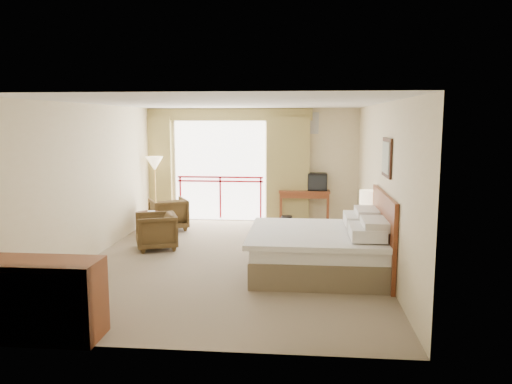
# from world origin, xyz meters

# --- Properties ---
(floor) EXTENTS (7.00, 7.00, 0.00)m
(floor) POSITION_xyz_m (0.00, 0.00, 0.00)
(floor) COLOR #80715B
(floor) RESTS_ON ground
(ceiling) EXTENTS (7.00, 7.00, 0.00)m
(ceiling) POSITION_xyz_m (0.00, 0.00, 2.70)
(ceiling) COLOR white
(ceiling) RESTS_ON wall_back
(wall_back) EXTENTS (5.00, 0.00, 5.00)m
(wall_back) POSITION_xyz_m (0.00, 3.50, 1.35)
(wall_back) COLOR beige
(wall_back) RESTS_ON ground
(wall_front) EXTENTS (5.00, 0.00, 5.00)m
(wall_front) POSITION_xyz_m (0.00, -3.50, 1.35)
(wall_front) COLOR beige
(wall_front) RESTS_ON ground
(wall_left) EXTENTS (0.00, 7.00, 7.00)m
(wall_left) POSITION_xyz_m (-2.50, 0.00, 1.35)
(wall_left) COLOR beige
(wall_left) RESTS_ON ground
(wall_right) EXTENTS (0.00, 7.00, 7.00)m
(wall_right) POSITION_xyz_m (2.50, 0.00, 1.35)
(wall_right) COLOR beige
(wall_right) RESTS_ON ground
(balcony_door) EXTENTS (2.40, 0.00, 2.40)m
(balcony_door) POSITION_xyz_m (-0.80, 3.48, 1.20)
(balcony_door) COLOR white
(balcony_door) RESTS_ON wall_back
(balcony_railing) EXTENTS (2.09, 0.03, 1.02)m
(balcony_railing) POSITION_xyz_m (-0.80, 3.46, 0.81)
(balcony_railing) COLOR #AE0E1C
(balcony_railing) RESTS_ON wall_back
(curtain_left) EXTENTS (1.00, 0.26, 2.50)m
(curtain_left) POSITION_xyz_m (-2.45, 3.35, 1.25)
(curtain_left) COLOR olive
(curtain_left) RESTS_ON wall_back
(curtain_right) EXTENTS (1.00, 0.26, 2.50)m
(curtain_right) POSITION_xyz_m (0.85, 3.35, 1.25)
(curtain_right) COLOR olive
(curtain_right) RESTS_ON wall_back
(valance) EXTENTS (4.40, 0.22, 0.28)m
(valance) POSITION_xyz_m (-0.80, 3.38, 2.55)
(valance) COLOR olive
(valance) RESTS_ON wall_back
(hvac_vent) EXTENTS (0.50, 0.04, 0.50)m
(hvac_vent) POSITION_xyz_m (1.30, 3.47, 2.35)
(hvac_vent) COLOR silver
(hvac_vent) RESTS_ON wall_back
(bed) EXTENTS (2.13, 2.06, 0.97)m
(bed) POSITION_xyz_m (1.50, -0.60, 0.38)
(bed) COLOR brown
(bed) RESTS_ON floor
(headboard) EXTENTS (0.06, 2.10, 1.30)m
(headboard) POSITION_xyz_m (2.46, -0.60, 0.65)
(headboard) COLOR #622915
(headboard) RESTS_ON wall_right
(framed_art) EXTENTS (0.04, 0.72, 0.60)m
(framed_art) POSITION_xyz_m (2.47, -0.60, 1.85)
(framed_art) COLOR black
(framed_art) RESTS_ON wall_right
(nightstand) EXTENTS (0.46, 0.53, 0.61)m
(nightstand) POSITION_xyz_m (2.37, 0.55, 0.30)
(nightstand) COLOR #622915
(nightstand) RESTS_ON floor
(table_lamp) EXTENTS (0.31, 0.31, 0.54)m
(table_lamp) POSITION_xyz_m (2.37, 0.60, 1.03)
(table_lamp) COLOR tan
(table_lamp) RESTS_ON nightstand
(phone) EXTENTS (0.18, 0.15, 0.07)m
(phone) POSITION_xyz_m (2.32, 0.40, 0.64)
(phone) COLOR black
(phone) RESTS_ON nightstand
(desk) EXTENTS (1.19, 0.58, 0.78)m
(desk) POSITION_xyz_m (1.24, 3.41, 0.61)
(desk) COLOR #622915
(desk) RESTS_ON floor
(tv) EXTENTS (0.45, 0.36, 0.41)m
(tv) POSITION_xyz_m (1.54, 3.35, 0.98)
(tv) COLOR black
(tv) RESTS_ON desk
(coffee_maker) EXTENTS (0.16, 0.16, 0.28)m
(coffee_maker) POSITION_xyz_m (0.89, 3.35, 0.92)
(coffee_maker) COLOR black
(coffee_maker) RESTS_ON desk
(cup) EXTENTS (0.08, 0.08, 0.09)m
(cup) POSITION_xyz_m (1.04, 3.30, 0.82)
(cup) COLOR white
(cup) RESTS_ON desk
(wastebasket) EXTENTS (0.27, 0.27, 0.30)m
(wastebasket) POSITION_xyz_m (0.85, 2.53, 0.15)
(wastebasket) COLOR black
(wastebasket) RESTS_ON floor
(armchair_far) EXTENTS (1.03, 1.04, 0.71)m
(armchair_far) POSITION_xyz_m (-1.77, 2.26, 0.00)
(armchair_far) COLOR #412E17
(armchair_far) RESTS_ON floor
(armchair_near) EXTENTS (0.96, 0.95, 0.68)m
(armchair_near) POSITION_xyz_m (-1.56, 0.60, 0.00)
(armchair_near) COLOR #412E17
(armchair_near) RESTS_ON floor
(side_table) EXTENTS (0.48, 0.48, 0.53)m
(side_table) POSITION_xyz_m (-1.99, 1.48, 0.36)
(side_table) COLOR black
(side_table) RESTS_ON floor
(book) EXTENTS (0.21, 0.24, 0.02)m
(book) POSITION_xyz_m (-1.99, 1.48, 0.53)
(book) COLOR white
(book) RESTS_ON side_table
(floor_lamp) EXTENTS (0.40, 0.40, 1.58)m
(floor_lamp) POSITION_xyz_m (-2.25, 2.89, 1.36)
(floor_lamp) COLOR tan
(floor_lamp) RESTS_ON floor
(dresser) EXTENTS (1.34, 0.57, 0.89)m
(dresser) POSITION_xyz_m (-1.70, -3.34, 0.45)
(dresser) COLOR #622915
(dresser) RESTS_ON floor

